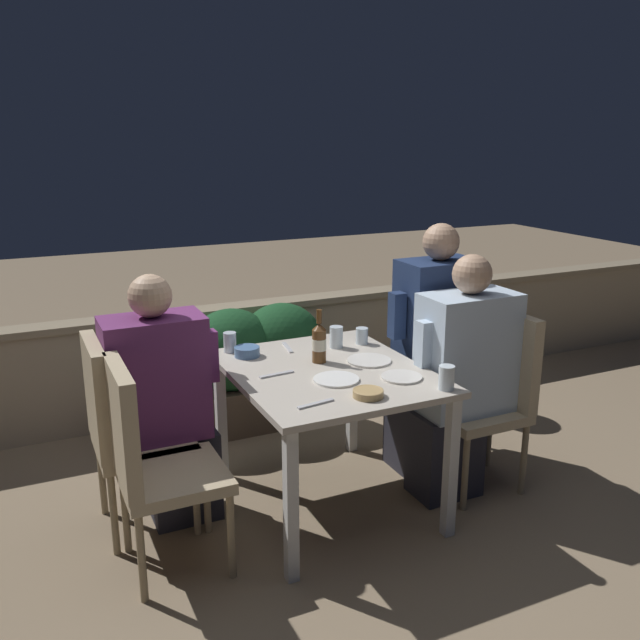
# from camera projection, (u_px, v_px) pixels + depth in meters

# --- Properties ---
(ground_plane) EXTENTS (16.00, 16.00, 0.00)m
(ground_plane) POSITION_uv_depth(u_px,v_px,m) (327.00, 503.00, 3.35)
(ground_plane) COLOR #847056
(parapet_wall) EXTENTS (9.00, 0.18, 0.69)m
(parapet_wall) POSITION_uv_depth(u_px,v_px,m) (236.00, 355.00, 4.47)
(parapet_wall) COLOR gray
(parapet_wall) RESTS_ON ground_plane
(dining_table) EXTENTS (0.87, 1.04, 0.70)m
(dining_table) POSITION_uv_depth(u_px,v_px,m) (327.00, 386.00, 3.18)
(dining_table) COLOR #BCB2A3
(dining_table) RESTS_ON ground_plane
(planter_hedge) EXTENTS (1.18, 0.47, 0.76)m
(planter_hedge) POSITION_uv_depth(u_px,v_px,m) (232.00, 364.00, 4.10)
(planter_hedge) COLOR brown
(planter_hedge) RESTS_ON ground_plane
(chair_left_near) EXTENTS (0.42, 0.42, 0.91)m
(chair_left_near) POSITION_uv_depth(u_px,v_px,m) (147.00, 453.00, 2.70)
(chair_left_near) COLOR tan
(chair_left_near) RESTS_ON ground_plane
(chair_left_far) EXTENTS (0.42, 0.42, 0.91)m
(chair_left_far) POSITION_uv_depth(u_px,v_px,m) (120.00, 421.00, 3.00)
(chair_left_far) COLOR tan
(chair_left_far) RESTS_ON ground_plane
(person_purple_stripe) EXTENTS (0.51, 0.26, 1.19)m
(person_purple_stripe) POSITION_uv_depth(u_px,v_px,m) (165.00, 403.00, 3.06)
(person_purple_stripe) COLOR #282833
(person_purple_stripe) RESTS_ON ground_plane
(chair_right_near) EXTENTS (0.42, 0.42, 0.91)m
(chair_right_near) POSITION_uv_depth(u_px,v_px,m) (492.00, 385.00, 3.42)
(chair_right_near) COLOR tan
(chair_right_near) RESTS_ON ground_plane
(person_blue_shirt) EXTENTS (0.52, 0.26, 1.22)m
(person_blue_shirt) POSITION_uv_depth(u_px,v_px,m) (461.00, 378.00, 3.32)
(person_blue_shirt) COLOR #282833
(person_blue_shirt) RESTS_ON ground_plane
(chair_right_far) EXTENTS (0.42, 0.42, 0.91)m
(chair_right_far) POSITION_uv_depth(u_px,v_px,m) (461.00, 366.00, 3.71)
(chair_right_far) COLOR tan
(chair_right_far) RESTS_ON ground_plane
(person_navy_jumper) EXTENTS (0.49, 0.26, 1.33)m
(person_navy_jumper) POSITION_uv_depth(u_px,v_px,m) (431.00, 348.00, 3.60)
(person_navy_jumper) COLOR #282833
(person_navy_jumper) RESTS_ON ground_plane
(beer_bottle) EXTENTS (0.07, 0.07, 0.26)m
(beer_bottle) POSITION_uv_depth(u_px,v_px,m) (319.00, 342.00, 3.24)
(beer_bottle) COLOR brown
(beer_bottle) RESTS_ON dining_table
(plate_0) EXTENTS (0.19, 0.19, 0.01)m
(plate_0) POSITION_uv_depth(u_px,v_px,m) (402.00, 377.00, 3.05)
(plate_0) COLOR silver
(plate_0) RESTS_ON dining_table
(plate_1) EXTENTS (0.21, 0.21, 0.01)m
(plate_1) POSITION_uv_depth(u_px,v_px,m) (369.00, 360.00, 3.27)
(plate_1) COLOR silver
(plate_1) RESTS_ON dining_table
(plate_2) EXTENTS (0.21, 0.21, 0.01)m
(plate_2) POSITION_uv_depth(u_px,v_px,m) (336.00, 379.00, 3.02)
(plate_2) COLOR white
(plate_2) RESTS_ON dining_table
(bowl_0) EXTENTS (0.13, 0.13, 0.05)m
(bowl_0) POSITION_uv_depth(u_px,v_px,m) (247.00, 351.00, 3.34)
(bowl_0) COLOR #4C709E
(bowl_0) RESTS_ON dining_table
(bowl_1) EXTENTS (0.13, 0.13, 0.03)m
(bowl_1) POSITION_uv_depth(u_px,v_px,m) (368.00, 393.00, 2.83)
(bowl_1) COLOR tan
(bowl_1) RESTS_ON dining_table
(glass_cup_0) EXTENTS (0.07, 0.07, 0.11)m
(glass_cup_0) POSITION_uv_depth(u_px,v_px,m) (446.00, 378.00, 2.90)
(glass_cup_0) COLOR silver
(glass_cup_0) RESTS_ON dining_table
(glass_cup_1) EXTENTS (0.06, 0.06, 0.10)m
(glass_cup_1) POSITION_uv_depth(u_px,v_px,m) (230.00, 342.00, 3.40)
(glass_cup_1) COLOR silver
(glass_cup_1) RESTS_ON dining_table
(glass_cup_2) EXTENTS (0.06, 0.06, 0.09)m
(glass_cup_2) POSITION_uv_depth(u_px,v_px,m) (362.00, 336.00, 3.53)
(glass_cup_2) COLOR silver
(glass_cup_2) RESTS_ON dining_table
(glass_cup_3) EXTENTS (0.07, 0.07, 0.11)m
(glass_cup_3) POSITION_uv_depth(u_px,v_px,m) (336.00, 337.00, 3.47)
(glass_cup_3) COLOR silver
(glass_cup_3) RESTS_ON dining_table
(fork_0) EXTENTS (0.17, 0.03, 0.01)m
(fork_0) POSITION_uv_depth(u_px,v_px,m) (277.00, 374.00, 3.08)
(fork_0) COLOR silver
(fork_0) RESTS_ON dining_table
(fork_1) EXTENTS (0.05, 0.17, 0.01)m
(fork_1) POSITION_uv_depth(u_px,v_px,m) (287.00, 347.00, 3.47)
(fork_1) COLOR silver
(fork_1) RESTS_ON dining_table
(fork_2) EXTENTS (0.17, 0.04, 0.01)m
(fork_2) POSITION_uv_depth(u_px,v_px,m) (316.00, 404.00, 2.75)
(fork_2) COLOR silver
(fork_2) RESTS_ON dining_table
(potted_plant) EXTENTS (0.32, 0.32, 0.76)m
(potted_plant) POSITION_uv_depth(u_px,v_px,m) (452.00, 340.00, 4.41)
(potted_plant) COLOR #9E5638
(potted_plant) RESTS_ON ground_plane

